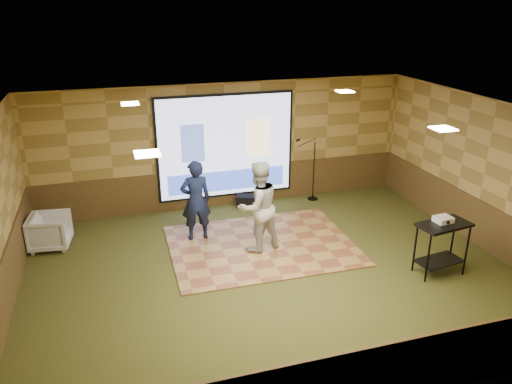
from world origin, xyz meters
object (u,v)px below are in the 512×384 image
object	(u,v)px
dance_floor	(262,245)
banquet_chair	(50,231)
projector	(443,219)
mic_stand	(311,181)
av_table	(442,238)
player_right	(258,207)
player_left	(196,200)
duffel_bag	(246,201)
projector_screen	(226,147)

from	to	relation	value
dance_floor	banquet_chair	world-z (taller)	banquet_chair
projector	mic_stand	size ratio (longest dim) A/B	0.19
av_table	projector	bearing A→B (deg)	79.55
player_right	mic_stand	distance (m)	3.08
dance_floor	player_left	world-z (taller)	player_left
player_left	duffel_bag	xyz separation A→B (m)	(1.47, 1.43, -0.75)
projector_screen	player_left	bearing A→B (deg)	-122.76
projector_screen	av_table	bearing A→B (deg)	-55.47
dance_floor	banquet_chair	distance (m)	4.34
banquet_chair	duffel_bag	bearing A→B (deg)	-71.01
av_table	mic_stand	distance (m)	4.15
projector_screen	dance_floor	bearing A→B (deg)	-86.24
player_left	av_table	size ratio (longest dim) A/B	1.70
player_right	banquet_chair	xyz separation A→B (m)	(-4.03, 1.35, -0.60)
projector_screen	banquet_chair	xyz separation A→B (m)	(-4.00, -1.14, -1.12)
player_right	banquet_chair	size ratio (longest dim) A/B	2.37
player_right	projector	distance (m)	3.46
av_table	mic_stand	size ratio (longest dim) A/B	0.62
projector_screen	player_left	size ratio (longest dim) A/B	1.92
dance_floor	player_right	xyz separation A→B (m)	(-0.12, -0.14, 0.94)
projector_screen	dance_floor	distance (m)	2.77
banquet_chair	mic_stand	bearing A→B (deg)	-74.78
banquet_chair	duffel_bag	distance (m)	4.52
av_table	banquet_chair	distance (m)	7.69
player_right	banquet_chair	world-z (taller)	player_right
player_right	duffel_bag	world-z (taller)	player_right
projector_screen	player_left	xyz separation A→B (m)	(-1.06, -1.65, -0.58)
player_left	duffel_bag	world-z (taller)	player_left
av_table	player_left	bearing A→B (deg)	146.36
player_left	dance_floor	bearing A→B (deg)	148.90
dance_floor	duffel_bag	distance (m)	2.15
mic_stand	banquet_chair	world-z (taller)	mic_stand
projector_screen	banquet_chair	size ratio (longest dim) A/B	4.22
player_right	duffel_bag	bearing A→B (deg)	-115.56
player_left	av_table	distance (m)	4.86
player_right	projector_screen	bearing A→B (deg)	-105.26
mic_stand	projector	bearing A→B (deg)	-78.26
banquet_chair	duffel_bag	world-z (taller)	banquet_chair
projector_screen	banquet_chair	world-z (taller)	projector_screen
projector_screen	mic_stand	distance (m)	2.35
mic_stand	duffel_bag	bearing A→B (deg)	177.36
av_table	player_right	bearing A→B (deg)	147.98
dance_floor	mic_stand	world-z (taller)	mic_stand
projector	mic_stand	xyz separation A→B (m)	(-0.88, 3.99, -0.57)
projector_screen	player_left	world-z (taller)	projector_screen
player_right	av_table	distance (m)	3.49
banquet_chair	duffel_bag	size ratio (longest dim) A/B	1.79
player_left	projector_screen	bearing A→B (deg)	-123.81
dance_floor	player_right	bearing A→B (deg)	-130.65
projector_screen	player_right	xyz separation A→B (m)	(0.03, -2.49, -0.52)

